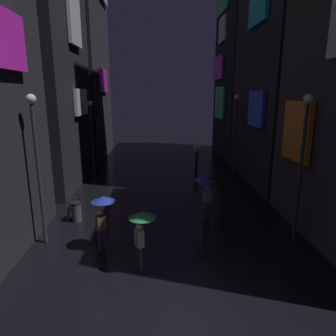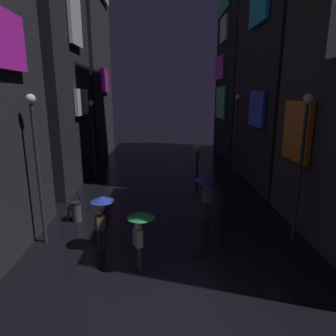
{
  "view_description": "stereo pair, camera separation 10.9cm",
  "coord_description": "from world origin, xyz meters",
  "px_view_note": "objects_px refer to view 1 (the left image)",
  "views": [
    {
      "loc": [
        -0.54,
        -6.39,
        5.76
      ],
      "look_at": [
        0.0,
        8.49,
        2.06
      ],
      "focal_mm": 32.0,
      "sensor_mm": 36.0,
      "label": 1
    },
    {
      "loc": [
        -0.43,
        -6.39,
        5.76
      ],
      "look_at": [
        0.0,
        8.49,
        2.06
      ],
      "focal_mm": 32.0,
      "sensor_mm": 36.0,
      "label": 2
    }
  ],
  "objects_px": {
    "bicycle_parked_at_storefront": "(75,207)",
    "pedestrian_foreground_left_blue": "(205,186)",
    "streetlamp_left_far": "(92,130)",
    "streetlamp_right_far": "(236,126)",
    "streetlamp_left_near": "(37,154)",
    "trash_bin": "(76,212)",
    "pedestrian_far_right_green": "(141,224)",
    "pedestrian_midstreet_centre_blue": "(103,208)",
    "streetlamp_right_near": "(303,153)",
    "pedestrian_near_crossing_yellow": "(198,150)"
  },
  "relations": [
    {
      "from": "streetlamp_right_far",
      "to": "streetlamp_left_far",
      "type": "bearing_deg",
      "value": -177.67
    },
    {
      "from": "streetlamp_right_far",
      "to": "streetlamp_left_near",
      "type": "xyz_separation_m",
      "value": [
        -10.0,
        -9.99,
        0.03
      ]
    },
    {
      "from": "pedestrian_foreground_left_blue",
      "to": "streetlamp_right_near",
      "type": "distance_m",
      "value": 4.35
    },
    {
      "from": "bicycle_parked_at_storefront",
      "to": "pedestrian_far_right_green",
      "type": "bearing_deg",
      "value": -54.29
    },
    {
      "from": "trash_bin",
      "to": "streetlamp_left_near",
      "type": "bearing_deg",
      "value": -109.06
    },
    {
      "from": "streetlamp_left_near",
      "to": "trash_bin",
      "type": "relative_size",
      "value": 6.2
    },
    {
      "from": "bicycle_parked_at_storefront",
      "to": "streetlamp_right_near",
      "type": "bearing_deg",
      "value": -16.48
    },
    {
      "from": "pedestrian_near_crossing_yellow",
      "to": "streetlamp_left_near",
      "type": "height_order",
      "value": "streetlamp_left_near"
    },
    {
      "from": "bicycle_parked_at_storefront",
      "to": "streetlamp_right_far",
      "type": "height_order",
      "value": "streetlamp_right_far"
    },
    {
      "from": "streetlamp_right_far",
      "to": "streetlamp_left_near",
      "type": "bearing_deg",
      "value": -135.03
    },
    {
      "from": "streetlamp_left_far",
      "to": "streetlamp_right_far",
      "type": "bearing_deg",
      "value": 2.33
    },
    {
      "from": "streetlamp_left_far",
      "to": "pedestrian_midstreet_centre_blue",
      "type": "bearing_deg",
      "value": -76.64
    },
    {
      "from": "pedestrian_foreground_left_blue",
      "to": "pedestrian_near_crossing_yellow",
      "type": "xyz_separation_m",
      "value": [
        0.87,
        9.12,
        0.0
      ]
    },
    {
      "from": "bicycle_parked_at_storefront",
      "to": "pedestrian_foreground_left_blue",
      "type": "bearing_deg",
      "value": -7.6
    },
    {
      "from": "pedestrian_midstreet_centre_blue",
      "to": "trash_bin",
      "type": "xyz_separation_m",
      "value": [
        -1.73,
        2.67,
        -1.2
      ]
    },
    {
      "from": "streetlamp_right_far",
      "to": "trash_bin",
      "type": "bearing_deg",
      "value": -139.43
    },
    {
      "from": "streetlamp_right_near",
      "to": "streetlamp_left_far",
      "type": "bearing_deg",
      "value": 136.17
    },
    {
      "from": "streetlamp_right_near",
      "to": "streetlamp_left_near",
      "type": "bearing_deg",
      "value": 179.9
    },
    {
      "from": "pedestrian_far_right_green",
      "to": "trash_bin",
      "type": "bearing_deg",
      "value": 128.14
    },
    {
      "from": "pedestrian_near_crossing_yellow",
      "to": "streetlamp_right_far",
      "type": "relative_size",
      "value": 0.37
    },
    {
      "from": "streetlamp_left_far",
      "to": "trash_bin",
      "type": "height_order",
      "value": "streetlamp_left_far"
    },
    {
      "from": "pedestrian_near_crossing_yellow",
      "to": "streetlamp_right_far",
      "type": "distance_m",
      "value": 3.31
    },
    {
      "from": "pedestrian_midstreet_centre_blue",
      "to": "streetlamp_right_far",
      "type": "relative_size",
      "value": 0.37
    },
    {
      "from": "pedestrian_foreground_left_blue",
      "to": "pedestrian_far_right_green",
      "type": "bearing_deg",
      "value": -123.78
    },
    {
      "from": "pedestrian_foreground_left_blue",
      "to": "pedestrian_far_right_green",
      "type": "distance_m",
      "value": 4.9
    },
    {
      "from": "pedestrian_near_crossing_yellow",
      "to": "streetlamp_left_near",
      "type": "xyz_separation_m",
      "value": [
        -7.52,
        -11.11,
        1.92
      ]
    },
    {
      "from": "pedestrian_midstreet_centre_blue",
      "to": "streetlamp_left_far",
      "type": "relative_size",
      "value": 0.4
    },
    {
      "from": "pedestrian_midstreet_centre_blue",
      "to": "streetlamp_right_near",
      "type": "relative_size",
      "value": 0.37
    },
    {
      "from": "bicycle_parked_at_storefront",
      "to": "trash_bin",
      "type": "distance_m",
      "value": 0.85
    },
    {
      "from": "streetlamp_left_far",
      "to": "streetlamp_left_near",
      "type": "height_order",
      "value": "streetlamp_left_near"
    },
    {
      "from": "bicycle_parked_at_storefront",
      "to": "streetlamp_left_far",
      "type": "xyz_separation_m",
      "value": [
        -0.4,
        6.76,
        2.96
      ]
    },
    {
      "from": "bicycle_parked_at_storefront",
      "to": "streetlamp_left_near",
      "type": "bearing_deg",
      "value": -98.09
    },
    {
      "from": "pedestrian_far_right_green",
      "to": "streetlamp_right_far",
      "type": "relative_size",
      "value": 0.37
    },
    {
      "from": "pedestrian_midstreet_centre_blue",
      "to": "trash_bin",
      "type": "distance_m",
      "value": 3.4
    },
    {
      "from": "pedestrian_midstreet_centre_blue",
      "to": "streetlamp_left_near",
      "type": "height_order",
      "value": "streetlamp_left_near"
    },
    {
      "from": "bicycle_parked_at_storefront",
      "to": "streetlamp_left_near",
      "type": "distance_m",
      "value": 4.28
    },
    {
      "from": "pedestrian_near_crossing_yellow",
      "to": "trash_bin",
      "type": "bearing_deg",
      "value": -126.89
    },
    {
      "from": "streetlamp_left_far",
      "to": "streetlamp_left_near",
      "type": "bearing_deg",
      "value": -90.0
    },
    {
      "from": "pedestrian_foreground_left_blue",
      "to": "streetlamp_left_far",
      "type": "distance_m",
      "value": 10.23
    },
    {
      "from": "pedestrian_near_crossing_yellow",
      "to": "streetlamp_left_far",
      "type": "xyz_separation_m",
      "value": [
        -7.52,
        -1.52,
        1.68
      ]
    },
    {
      "from": "pedestrian_foreground_left_blue",
      "to": "bicycle_parked_at_storefront",
      "type": "distance_m",
      "value": 6.43
    },
    {
      "from": "pedestrian_foreground_left_blue",
      "to": "trash_bin",
      "type": "bearing_deg",
      "value": 179.63
    },
    {
      "from": "bicycle_parked_at_storefront",
      "to": "streetlamp_left_near",
      "type": "xyz_separation_m",
      "value": [
        -0.4,
        -2.82,
        3.2
      ]
    },
    {
      "from": "streetlamp_right_near",
      "to": "bicycle_parked_at_storefront",
      "type": "bearing_deg",
      "value": 163.52
    },
    {
      "from": "pedestrian_far_right_green",
      "to": "streetlamp_left_far",
      "type": "distance_m",
      "value": 12.42
    },
    {
      "from": "pedestrian_midstreet_centre_blue",
      "to": "streetlamp_left_near",
      "type": "relative_size",
      "value": 0.37
    },
    {
      "from": "pedestrian_midstreet_centre_blue",
      "to": "pedestrian_near_crossing_yellow",
      "type": "height_order",
      "value": "same"
    },
    {
      "from": "streetlamp_right_far",
      "to": "streetlamp_left_near",
      "type": "height_order",
      "value": "streetlamp_left_near"
    },
    {
      "from": "pedestrian_midstreet_centre_blue",
      "to": "pedestrian_foreground_left_blue",
      "type": "bearing_deg",
      "value": 31.91
    },
    {
      "from": "pedestrian_far_right_green",
      "to": "pedestrian_midstreet_centre_blue",
      "type": "bearing_deg",
      "value": 136.07
    }
  ]
}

